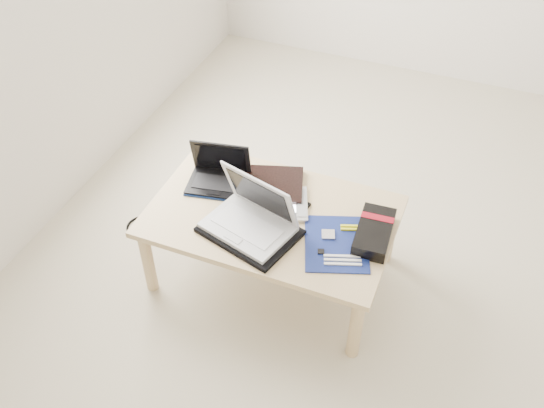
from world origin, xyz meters
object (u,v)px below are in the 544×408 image
at_px(netbook, 219,175).
at_px(white_laptop, 252,216).
at_px(coffee_table, 272,222).
at_px(gpu_box, 374,232).

distance_m(netbook, white_laptop, 0.35).
relative_size(coffee_table, gpu_box, 3.72).
relative_size(coffee_table, white_laptop, 2.61).
bearing_deg(coffee_table, gpu_box, 3.54).
xyz_separation_m(netbook, white_laptop, (0.27, -0.23, 0.03)).
bearing_deg(gpu_box, netbook, 174.02).
height_order(coffee_table, white_laptop, white_laptop).
xyz_separation_m(white_laptop, gpu_box, (0.51, 0.14, -0.04)).
xyz_separation_m(coffee_table, white_laptop, (-0.05, -0.12, 0.12)).
bearing_deg(netbook, white_laptop, -40.17).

